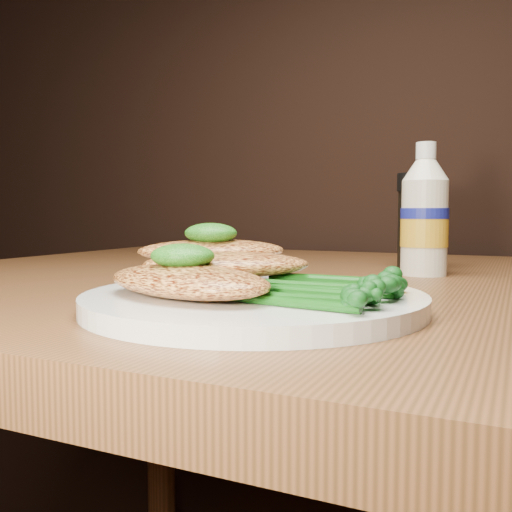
% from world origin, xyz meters
% --- Properties ---
extents(plate, '(0.25, 0.25, 0.01)m').
position_xyz_m(plate, '(-0.06, 0.82, 0.76)').
color(plate, white).
rests_on(plate, dining_table).
extents(chicken_front, '(0.16, 0.11, 0.02)m').
position_xyz_m(chicken_front, '(-0.09, 0.78, 0.77)').
color(chicken_front, '#E89A49').
rests_on(chicken_front, plate).
extents(chicken_mid, '(0.14, 0.12, 0.02)m').
position_xyz_m(chicken_mid, '(-0.09, 0.83, 0.78)').
color(chicken_mid, '#E89A49').
rests_on(chicken_mid, plate).
extents(chicken_back, '(0.14, 0.12, 0.02)m').
position_xyz_m(chicken_back, '(-0.12, 0.86, 0.79)').
color(chicken_back, '#E89A49').
rests_on(chicken_back, plate).
extents(pesto_front, '(0.05, 0.05, 0.02)m').
position_xyz_m(pesto_front, '(-0.10, 0.79, 0.79)').
color(pesto_front, '#073407').
rests_on(pesto_front, chicken_front).
extents(pesto_back, '(0.05, 0.05, 0.02)m').
position_xyz_m(pesto_back, '(-0.12, 0.86, 0.80)').
color(pesto_back, '#073407').
rests_on(pesto_back, chicken_back).
extents(broccolini_bundle, '(0.14, 0.12, 0.02)m').
position_xyz_m(broccolini_bundle, '(-0.01, 0.81, 0.77)').
color(broccolini_bundle, '#124F11').
rests_on(broccolini_bundle, plate).
extents(mayo_bottle, '(0.06, 0.06, 0.15)m').
position_xyz_m(mayo_bottle, '(0.02, 1.11, 0.83)').
color(mayo_bottle, beige).
rests_on(mayo_bottle, dining_table).
extents(pepper_grinder, '(0.06, 0.06, 0.12)m').
position_xyz_m(pepper_grinder, '(-0.00, 1.19, 0.81)').
color(pepper_grinder, black).
rests_on(pepper_grinder, dining_table).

